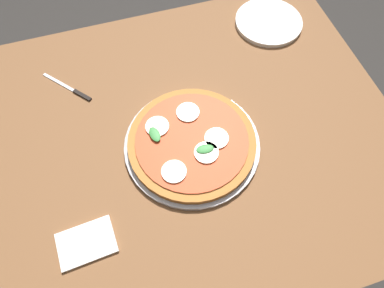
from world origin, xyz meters
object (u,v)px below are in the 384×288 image
(napkin, at_px, (86,243))
(knife, at_px, (73,90))
(serving_tray, at_px, (192,145))
(pizza, at_px, (192,142))
(dining_table, at_px, (192,151))
(plate_white, at_px, (269,22))

(napkin, xyz_separation_m, knife, (0.03, 0.45, -0.00))
(serving_tray, distance_m, pizza, 0.02)
(dining_table, bearing_deg, pizza, -110.41)
(pizza, height_order, knife, pizza)
(pizza, distance_m, napkin, 0.35)
(dining_table, height_order, plate_white, plate_white)
(napkin, bearing_deg, serving_tray, 29.20)
(dining_table, distance_m, serving_tray, 0.12)
(plate_white, height_order, knife, plate_white)
(serving_tray, bearing_deg, pizza, -175.48)
(dining_table, height_order, pizza, pizza)
(dining_table, relative_size, plate_white, 5.17)
(knife, bearing_deg, dining_table, -39.30)
(pizza, xyz_separation_m, knife, (-0.28, 0.28, -0.02))
(plate_white, distance_m, knife, 0.66)
(dining_table, bearing_deg, napkin, -146.65)
(pizza, bearing_deg, serving_tray, 4.52)
(plate_white, bearing_deg, pizza, -136.11)
(plate_white, relative_size, napkin, 1.68)
(plate_white, xyz_separation_m, napkin, (-0.68, -0.53, -0.00))
(pizza, distance_m, knife, 0.39)
(dining_table, distance_m, napkin, 0.40)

